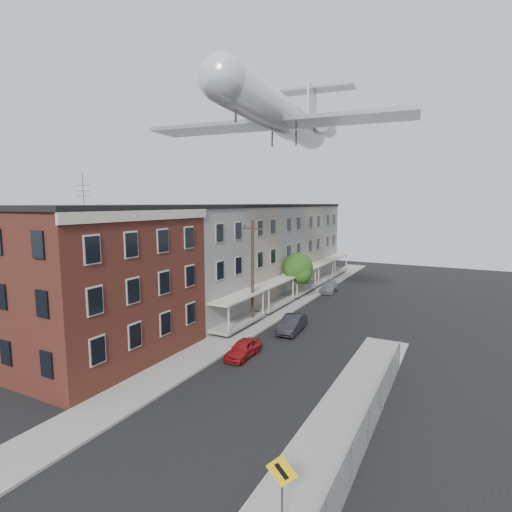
{
  "coord_description": "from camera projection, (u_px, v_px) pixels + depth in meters",
  "views": [
    {
      "loc": [
        10.13,
        -11.41,
        10.43
      ],
      "look_at": [
        0.82,
        6.39,
        7.76
      ],
      "focal_mm": 28.0,
      "sensor_mm": 36.0,
      "label": 1
    }
  ],
  "objects": [
    {
      "name": "ground",
      "position": [
        165.0,
        464.0,
        16.05
      ],
      "size": [
        120.0,
        120.0,
        0.0
      ],
      "primitive_type": "plane",
      "color": "black",
      "rests_on": "ground"
    },
    {
      "name": "sidewalk_left",
      "position": [
        282.0,
        308.0,
        39.65
      ],
      "size": [
        3.0,
        62.0,
        0.12
      ],
      "primitive_type": "cube",
      "color": "gray",
      "rests_on": "ground"
    },
    {
      "name": "sidewalk_right",
      "position": [
        340.0,
        425.0,
        18.79
      ],
      "size": [
        3.0,
        26.0,
        0.12
      ],
      "primitive_type": "cube",
      "color": "gray",
      "rests_on": "ground"
    },
    {
      "name": "curb_left",
      "position": [
        295.0,
        310.0,
        38.99
      ],
      "size": [
        0.15,
        62.0,
        0.14
      ],
      "primitive_type": "cube",
      "color": "gray",
      "rests_on": "ground"
    },
    {
      "name": "curb_right",
      "position": [
        311.0,
        417.0,
        19.45
      ],
      "size": [
        0.15,
        26.0,
        0.14
      ],
      "primitive_type": "cube",
      "color": "gray",
      "rests_on": "ground"
    },
    {
      "name": "corner_building",
      "position": [
        93.0,
        281.0,
        27.03
      ],
      "size": [
        10.31,
        12.3,
        12.15
      ],
      "color": "#3D1913",
      "rests_on": "ground"
    },
    {
      "name": "row_house_a",
      "position": [
        181.0,
        263.0,
        35.37
      ],
      "size": [
        11.98,
        7.0,
        10.3
      ],
      "color": "slate",
      "rests_on": "ground"
    },
    {
      "name": "row_house_b",
      "position": [
        223.0,
        254.0,
        41.51
      ],
      "size": [
        11.98,
        7.0,
        10.3
      ],
      "color": "#72685A",
      "rests_on": "ground"
    },
    {
      "name": "row_house_c",
      "position": [
        255.0,
        248.0,
        47.66
      ],
      "size": [
        11.98,
        7.0,
        10.3
      ],
      "color": "slate",
      "rests_on": "ground"
    },
    {
      "name": "row_house_d",
      "position": [
        279.0,
        243.0,
        53.81
      ],
      "size": [
        11.98,
        7.0,
        10.3
      ],
      "color": "#72685A",
      "rests_on": "ground"
    },
    {
      "name": "row_house_e",
      "position": [
        298.0,
        239.0,
        59.96
      ],
      "size": [
        11.98,
        7.0,
        10.3
      ],
      "color": "slate",
      "rests_on": "ground"
    },
    {
      "name": "chainlink_fence",
      "position": [
        369.0,
        425.0,
        17.1
      ],
      "size": [
        0.06,
        18.06,
        1.9
      ],
      "color": "gray",
      "rests_on": "ground"
    },
    {
      "name": "warning_sign",
      "position": [
        282.0,
        482.0,
        12.33
      ],
      "size": [
        1.1,
        0.11,
        2.8
      ],
      "color": "#515156",
      "rests_on": "ground"
    },
    {
      "name": "utility_pole",
      "position": [
        252.0,
        271.0,
        33.82
      ],
      "size": [
        1.8,
        0.26,
        9.0
      ],
      "color": "black",
      "rests_on": "ground"
    },
    {
      "name": "street_tree",
      "position": [
        299.0,
        269.0,
        42.55
      ],
      "size": [
        3.22,
        3.2,
        5.2
      ],
      "color": "black",
      "rests_on": "ground"
    },
    {
      "name": "car_near",
      "position": [
        243.0,
        349.0,
        27.15
      ],
      "size": [
        1.48,
        3.53,
        1.19
      ],
      "primitive_type": "imported",
      "rotation": [
        0.0,
        0.0,
        0.02
      ],
      "color": "maroon",
      "rests_on": "ground"
    },
    {
      "name": "car_mid",
      "position": [
        292.0,
        324.0,
        32.42
      ],
      "size": [
        1.77,
        4.23,
        1.36
      ],
      "primitive_type": "imported",
      "rotation": [
        0.0,
        0.0,
        0.08
      ],
      "color": "black",
      "rests_on": "ground"
    },
    {
      "name": "car_far",
      "position": [
        329.0,
        287.0,
        47.11
      ],
      "size": [
        1.92,
        4.14,
        1.17
      ],
      "primitive_type": "imported",
      "rotation": [
        0.0,
        0.0,
        0.07
      ],
      "color": "slate",
      "rests_on": "ground"
    },
    {
      "name": "airplane",
      "position": [
        283.0,
        117.0,
        35.72
      ],
      "size": [
        23.22,
        26.52,
        7.65
      ],
      "color": "silver",
      "rests_on": "ground"
    }
  ]
}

